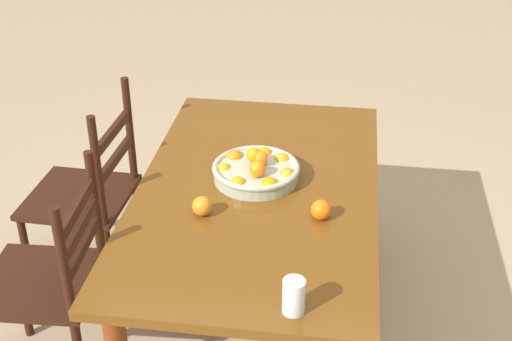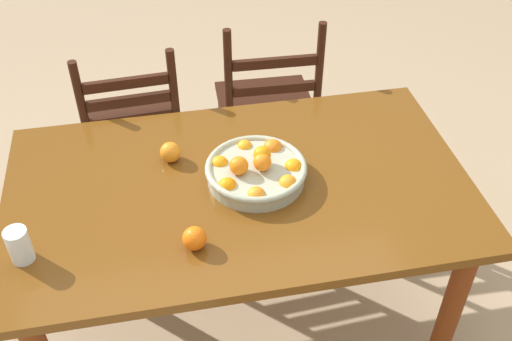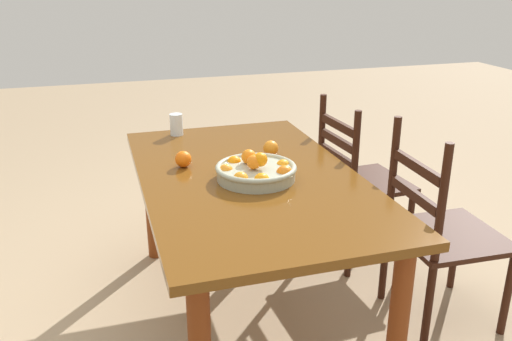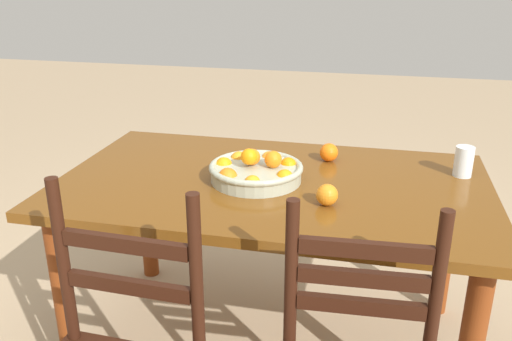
# 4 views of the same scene
# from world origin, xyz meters

# --- Properties ---
(ground_plane) EXTENTS (12.00, 12.00, 0.00)m
(ground_plane) POSITION_xyz_m (0.00, 0.00, 0.00)
(ground_plane) COLOR tan
(dining_table) EXTENTS (1.60, 0.94, 0.73)m
(dining_table) POSITION_xyz_m (0.00, 0.00, 0.63)
(dining_table) COLOR brown
(dining_table) RESTS_ON ground
(chair_near_window) EXTENTS (0.47, 0.47, 0.96)m
(chair_near_window) POSITION_xyz_m (0.28, 0.83, 0.44)
(chair_near_window) COLOR black
(chair_near_window) RESTS_ON ground
(chair_by_cabinet) EXTENTS (0.46, 0.46, 0.93)m
(chair_by_cabinet) POSITION_xyz_m (-0.37, 0.74, 0.46)
(chair_by_cabinet) COLOR black
(chair_by_cabinet) RESTS_ON ground
(fruit_bowl) EXTENTS (0.35, 0.35, 0.13)m
(fruit_bowl) POSITION_xyz_m (0.06, 0.01, 0.77)
(fruit_bowl) COLOR #A5AB93
(fruit_bowl) RESTS_ON dining_table
(orange_loose_0) EXTENTS (0.07, 0.07, 0.07)m
(orange_loose_0) POSITION_xyz_m (-0.22, 0.18, 0.76)
(orange_loose_0) COLOR orange
(orange_loose_0) RESTS_ON dining_table
(orange_loose_1) EXTENTS (0.08, 0.08, 0.08)m
(orange_loose_1) POSITION_xyz_m (-0.18, -0.26, 0.76)
(orange_loose_1) COLOR orange
(orange_loose_1) RESTS_ON dining_table
(drinking_glass) EXTENTS (0.07, 0.07, 0.12)m
(drinking_glass) POSITION_xyz_m (-0.70, -0.21, 0.79)
(drinking_glass) COLOR silver
(drinking_glass) RESTS_ON dining_table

